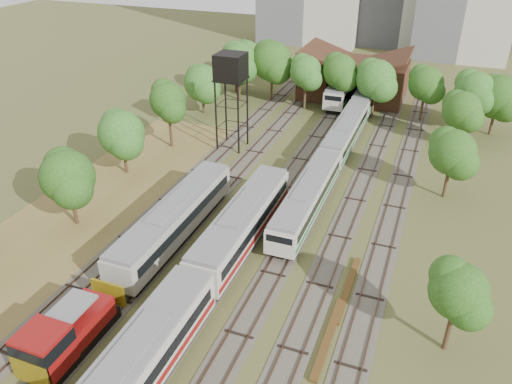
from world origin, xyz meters
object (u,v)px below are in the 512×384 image
at_px(shunter_locomotive, 64,337).
at_px(water_tower, 231,69).
at_px(railcar_green_set, 345,133).
at_px(railcar_red_set, 197,286).

bearing_deg(shunter_locomotive, water_tower, 95.20).
bearing_deg(shunter_locomotive, railcar_green_set, 76.19).
bearing_deg(railcar_red_set, shunter_locomotive, -128.55).
xyz_separation_m(railcar_red_set, railcar_green_set, (4.00, 33.15, -0.23)).
xyz_separation_m(shunter_locomotive, water_tower, (-3.23, 35.48, 8.19)).
height_order(railcar_green_set, shunter_locomotive, shunter_locomotive).
bearing_deg(water_tower, railcar_green_set, 21.44).
distance_m(shunter_locomotive, water_tower, 36.56).
xyz_separation_m(railcar_green_set, water_tower, (-13.23, -5.19, 8.18)).
height_order(railcar_red_set, shunter_locomotive, railcar_red_set).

